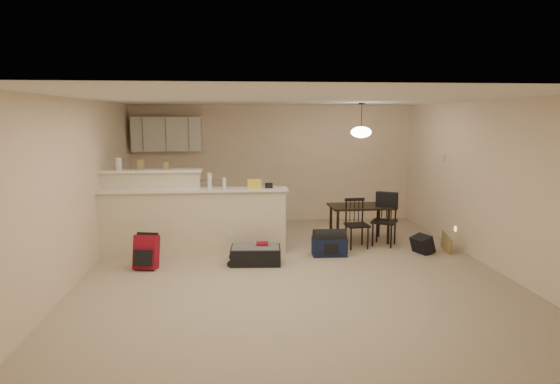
{
  "coord_description": "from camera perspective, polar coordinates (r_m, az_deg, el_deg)",
  "views": [
    {
      "loc": [
        -0.85,
        -7.2,
        2.24
      ],
      "look_at": [
        -0.1,
        0.7,
        1.05
      ],
      "focal_mm": 32.0,
      "sensor_mm": 36.0,
      "label": 1
    }
  ],
  "objects": [
    {
      "name": "upper_cabinets",
      "position": [
        10.61,
        -12.81,
        6.49
      ],
      "size": [
        1.4,
        0.34,
        0.7
      ],
      "primitive_type": "cube",
      "color": "white",
      "rests_on": "room"
    },
    {
      "name": "red_backpack",
      "position": [
        7.75,
        -15.03,
        -6.63
      ],
      "size": [
        0.37,
        0.28,
        0.51
      ],
      "primitive_type": "cube",
      "rotation": [
        0.0,
        0.0,
        -0.21
      ],
      "color": "maroon",
      "rests_on": "ground"
    },
    {
      "name": "cereal_box",
      "position": [
        8.49,
        -15.61,
        3.01
      ],
      "size": [
        0.1,
        0.07,
        0.16
      ],
      "primitive_type": "cube",
      "color": "olive",
      "rests_on": "breakfast_bar"
    },
    {
      "name": "pendant_lamp",
      "position": [
        9.0,
        9.26,
        6.82
      ],
      "size": [
        0.36,
        0.36,
        0.62
      ],
      "color": "brown",
      "rests_on": "room"
    },
    {
      "name": "small_box",
      "position": [
        8.43,
        -12.88,
        2.94
      ],
      "size": [
        0.08,
        0.06,
        0.12
      ],
      "primitive_type": "cube",
      "color": "olive",
      "rests_on": "breakfast_bar"
    },
    {
      "name": "jar",
      "position": [
        8.56,
        -17.97,
        3.09
      ],
      "size": [
        0.1,
        0.1,
        0.2
      ],
      "primitive_type": "cylinder",
      "color": "silver",
      "rests_on": "breakfast_bar"
    },
    {
      "name": "suitcase",
      "position": [
        7.78,
        -2.8,
        -7.23
      ],
      "size": [
        0.79,
        0.54,
        0.26
      ],
      "primitive_type": "cube",
      "rotation": [
        0.0,
        0.0,
        -0.07
      ],
      "color": "black",
      "rests_on": "ground"
    },
    {
      "name": "dining_chair_far",
      "position": [
        8.95,
        11.83,
        -3.16
      ],
      "size": [
        0.53,
        0.53,
        0.91
      ],
      "primitive_type": null,
      "rotation": [
        0.0,
        0.0,
        -0.53
      ],
      "color": "black",
      "rests_on": "ground"
    },
    {
      "name": "dining_table",
      "position": [
        9.15,
        9.04,
        -2.02
      ],
      "size": [
        1.07,
        0.73,
        0.66
      ],
      "rotation": [
        0.0,
        0.0,
        0.02
      ],
      "color": "black",
      "rests_on": "ground"
    },
    {
      "name": "cardboard_sheet",
      "position": [
        8.83,
        18.48,
        -5.58
      ],
      "size": [
        0.03,
        0.41,
        0.31
      ],
      "primitive_type": "cube",
      "rotation": [
        0.0,
        0.0,
        1.54
      ],
      "color": "olive",
      "rests_on": "ground"
    },
    {
      "name": "room",
      "position": [
        7.32,
        1.3,
        0.75
      ],
      "size": [
        7.0,
        7.02,
        2.5
      ],
      "color": "#B8A78E",
      "rests_on": "ground"
    },
    {
      "name": "dining_chair_near",
      "position": [
        8.71,
        8.79,
        -3.6
      ],
      "size": [
        0.4,
        0.39,
        0.85
      ],
      "primitive_type": null,
      "rotation": [
        0.0,
        0.0,
        0.09
      ],
      "color": "black",
      "rests_on": "ground"
    },
    {
      "name": "bag_lump",
      "position": [
        8.18,
        -2.95,
        0.93
      ],
      "size": [
        0.22,
        0.18,
        0.14
      ],
      "primitive_type": "cube",
      "color": "olive",
      "rests_on": "breakfast_bar"
    },
    {
      "name": "black_daypack",
      "position": [
        8.67,
        15.97,
        -5.8
      ],
      "size": [
        0.33,
        0.38,
        0.29
      ],
      "primitive_type": "cube",
      "rotation": [
        0.0,
        0.0,
        1.91
      ],
      "color": "black",
      "rests_on": "ground"
    },
    {
      "name": "bottle_b",
      "position": [
        8.17,
        -6.39,
        1.02
      ],
      "size": [
        0.06,
        0.06,
        0.18
      ],
      "primitive_type": "cylinder",
      "color": "silver",
      "rests_on": "breakfast_bar"
    },
    {
      "name": "breakfast_bar",
      "position": [
        8.39,
        -11.54,
        -2.86
      ],
      "size": [
        3.08,
        0.58,
        1.39
      ],
      "color": "beige",
      "rests_on": "ground"
    },
    {
      "name": "kitchen_counter",
      "position": [
        10.61,
        -11.57,
        -1.36
      ],
      "size": [
        1.8,
        0.6,
        0.9
      ],
      "primitive_type": "cube",
      "color": "white",
      "rests_on": "ground"
    },
    {
      "name": "thermostat",
      "position": [
        9.58,
        18.23,
        3.67
      ],
      "size": [
        0.02,
        0.12,
        0.12
      ],
      "primitive_type": "cube",
      "color": "beige",
      "rests_on": "room"
    },
    {
      "name": "bottle_a",
      "position": [
        8.18,
        -8.04,
        1.27
      ],
      "size": [
        0.07,
        0.07,
        0.26
      ],
      "primitive_type": "cylinder",
      "color": "silver",
      "rests_on": "breakfast_bar"
    },
    {
      "name": "navy_duffel",
      "position": [
        8.23,
        5.66,
        -6.21
      ],
      "size": [
        0.56,
        0.32,
        0.3
      ],
      "primitive_type": "cube",
      "rotation": [
        0.0,
        0.0,
        -0.03
      ],
      "color": "#131D3C",
      "rests_on": "ground"
    },
    {
      "name": "pouch",
      "position": [
        8.2,
        -1.28,
        0.74
      ],
      "size": [
        0.12,
        0.1,
        0.08
      ],
      "primitive_type": "cube",
      "color": "olive",
      "rests_on": "breakfast_bar"
    }
  ]
}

